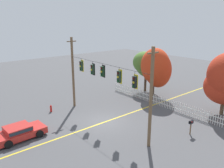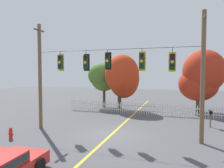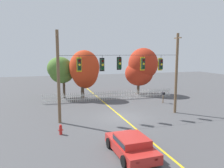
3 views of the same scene
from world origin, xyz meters
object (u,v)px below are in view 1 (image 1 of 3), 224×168
Objects in this scene: traffic_signal_westbound_side at (93,69)px; fire_hydrant at (51,108)px; autumn_maple_mid at (157,68)px; parked_car at (19,132)px; roadside_mailbox at (191,123)px; traffic_signal_northbound_secondary at (81,66)px; traffic_signal_eastbound_side at (119,77)px; autumn_maple_near_fence at (146,64)px; traffic_signal_southbound_primary at (103,71)px; traffic_signal_northbound_primary at (135,82)px.

fire_hydrant is (-3.88, -2.81, -4.50)m from traffic_signal_westbound_side.
autumn_maple_mid is 1.50× the size of parked_car.
fire_hydrant is 0.57× the size of roadside_mailbox.
traffic_signal_northbound_secondary is 8.70m from parked_car.
parked_car reaches higher than fire_hydrant.
traffic_signal_eastbound_side reaches higher than autumn_maple_near_fence.
autumn_maple_near_fence is 13.24m from roadside_mailbox.
autumn_maple_mid is at bearing -23.12° from autumn_maple_near_fence.
traffic_signal_southbound_primary reaches higher than roadside_mailbox.
fire_hydrant is at bearing -160.01° from traffic_signal_eastbound_side.
traffic_signal_southbound_primary is 0.21× the size of autumn_maple_mid.
traffic_signal_eastbound_side is at bearing -68.35° from autumn_maple_mid.
autumn_maple_mid is (-3.75, 9.45, -1.11)m from traffic_signal_eastbound_side.
traffic_signal_eastbound_side is 7.25m from roadside_mailbox.
parked_car is (-4.05, -7.34, -4.28)m from traffic_signal_eastbound_side.
fire_hydrant is (-3.98, -12.26, -3.41)m from autumn_maple_mid.
autumn_maple_mid reaches higher than traffic_signal_southbound_primary.
traffic_signal_southbound_primary is 2.28m from traffic_signal_eastbound_side.
traffic_signal_eastbound_side is 10.22m from autumn_maple_mid.
traffic_signal_southbound_primary is at bearing 76.40° from parked_car.
traffic_signal_southbound_primary is 8.89m from roadside_mailbox.
traffic_signal_eastbound_side is (5.86, 0.00, -0.02)m from traffic_signal_northbound_secondary.
autumn_maple_near_fence is 13.93m from fire_hydrant.
autumn_maple_mid is at bearing 111.65° from traffic_signal_eastbound_side.
traffic_signal_northbound_primary is (4.11, 0.00, -0.14)m from traffic_signal_southbound_primary.
traffic_signal_eastbound_side is (3.85, 0.00, 0.02)m from traffic_signal_westbound_side.
roadside_mailbox is (4.58, 4.13, -3.82)m from traffic_signal_eastbound_side.
autumn_maple_near_fence is at bearing 121.85° from traffic_signal_eastbound_side.
traffic_signal_westbound_side is 0.26× the size of autumn_maple_near_fence.
roadside_mailbox reaches higher than parked_car.
traffic_signal_northbound_secondary and traffic_signal_northbound_primary have the same top height.
traffic_signal_northbound_secondary is 0.98× the size of traffic_signal_eastbound_side.
traffic_signal_northbound_secondary is at bearing 56.34° from fire_hydrant.
traffic_signal_eastbound_side and traffic_signal_northbound_primary have the same top height.
traffic_signal_northbound_primary is at bearing -51.59° from autumn_maple_near_fence.
traffic_signal_northbound_primary is 1.10× the size of roadside_mailbox.
parked_car is at bearing -91.04° from autumn_maple_mid.
traffic_signal_northbound_primary is at bearing 16.38° from fire_hydrant.
roadside_mailbox is (2.74, 4.13, -3.74)m from traffic_signal_northbound_primary.
parked_car is 5.84m from fire_hydrant.
fire_hydrant is at bearing -123.66° from traffic_signal_northbound_secondary.
traffic_signal_eastbound_side is 9.38m from fire_hydrant.
autumn_maple_mid is at bearing 72.02° from fire_hydrant.
traffic_signal_southbound_primary is at bearing -148.95° from roadside_mailbox.
autumn_maple_near_fence is (-4.36, 10.68, -1.26)m from traffic_signal_southbound_primary.
traffic_signal_southbound_primary is (1.57, -0.00, 0.08)m from traffic_signal_westbound_side.
autumn_maple_mid reaches higher than traffic_signal_northbound_primary.
fire_hydrant is (-9.56, -2.81, -4.44)m from traffic_signal_northbound_primary.
traffic_signal_westbound_side reaches higher than fire_hydrant.
traffic_signal_eastbound_side is 9.42m from parked_car.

